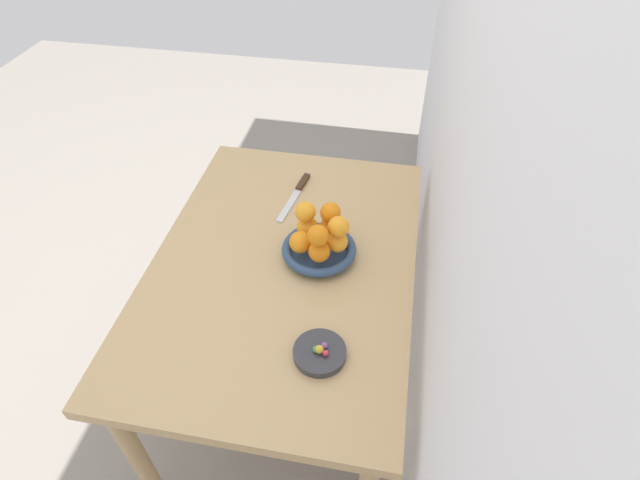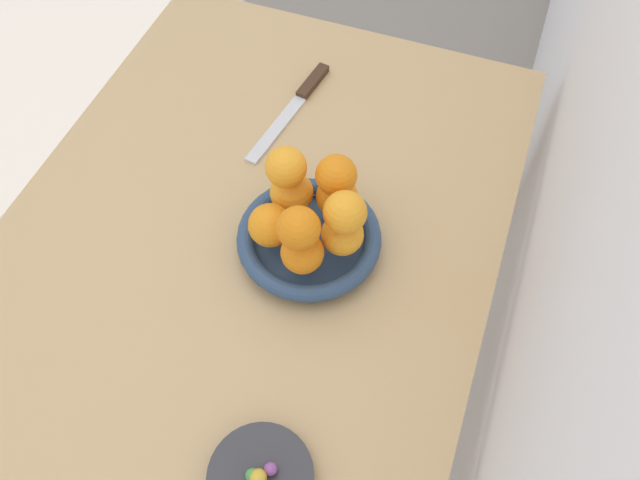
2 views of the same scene
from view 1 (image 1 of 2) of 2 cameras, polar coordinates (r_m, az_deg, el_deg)
ground_plane at (r=2.06m, az=-3.10°, el=-16.84°), size 6.00×6.00×0.00m
wall_back at (r=1.13m, az=17.17°, el=13.12°), size 4.00×0.05×2.50m
dining_table at (r=1.53m, az=-4.01°, el=-4.63°), size 1.10×0.76×0.74m
fruit_bowl at (r=1.46m, az=-0.12°, el=-1.17°), size 0.22×0.22×0.04m
candy_dish at (r=1.25m, az=-0.04°, el=-12.77°), size 0.13×0.13×0.02m
orange_0 at (r=1.46m, az=1.21°, el=1.56°), size 0.06×0.06×0.06m
orange_1 at (r=1.46m, az=-1.43°, el=1.48°), size 0.06×0.06×0.06m
orange_2 at (r=1.41m, az=-2.26°, el=-0.23°), size 0.06×0.06×0.06m
orange_3 at (r=1.39m, az=-0.08°, el=-1.32°), size 0.06×0.06×0.06m
orange_4 at (r=1.41m, az=1.97°, el=-0.20°), size 0.06×0.06×0.06m
orange_5 at (r=1.37m, az=2.13°, el=1.52°), size 0.06×0.06×0.06m
orange_6 at (r=1.34m, az=-0.24°, el=0.51°), size 0.06×0.06×0.06m
orange_7 at (r=1.41m, az=1.21°, el=3.17°), size 0.06×0.06×0.06m
orange_8 at (r=1.41m, az=-1.68°, el=3.25°), size 0.06×0.06×0.06m
candy_ball_0 at (r=1.23m, az=-0.44°, el=-12.38°), size 0.02×0.02×0.02m
candy_ball_1 at (r=1.23m, az=-0.07°, el=-12.39°), size 0.02×0.02×0.02m
candy_ball_2 at (r=1.22m, az=0.64°, el=-12.80°), size 0.02×0.02×0.02m
candy_ball_3 at (r=1.23m, az=0.51°, el=-11.96°), size 0.02×0.02×0.02m
knife at (r=1.69m, az=-2.71°, el=5.39°), size 0.26×0.06×0.01m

